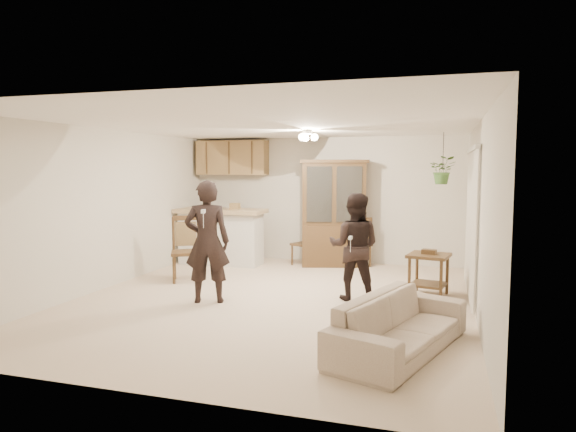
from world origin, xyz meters
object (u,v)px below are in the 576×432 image
(side_table, at_px, (428,274))
(chair_hutch_left, at_px, (304,252))
(sofa, at_px, (400,317))
(child, at_px, (354,253))
(china_hutch, at_px, (333,214))
(adult, at_px, (207,239))
(chair_bar, at_px, (186,263))
(chair_hutch_right, at_px, (358,252))

(side_table, relative_size, chair_hutch_left, 0.75)
(sofa, bearing_deg, child, 41.41)
(child, relative_size, china_hutch, 0.66)
(sofa, relative_size, adult, 1.04)
(chair_hutch_left, bearing_deg, adult, -75.15)
(side_table, distance_m, chair_bar, 3.92)
(chair_hutch_right, bearing_deg, chair_hutch_left, -27.02)
(china_hutch, height_order, side_table, china_hutch)
(child, xyz_separation_m, chair_hutch_left, (-1.37, 2.36, -0.41))
(adult, xyz_separation_m, side_table, (2.97, 1.28, -0.58))
(china_hutch, bearing_deg, adult, -125.13)
(sofa, bearing_deg, chair_hutch_right, 33.51)
(sofa, distance_m, chair_bar, 4.39)
(adult, bearing_deg, chair_hutch_right, -135.47)
(adult, relative_size, chair_hutch_left, 1.94)
(side_table, bearing_deg, china_hutch, 134.04)
(chair_hutch_left, relative_size, chair_hutch_right, 0.97)
(chair_bar, distance_m, chair_hutch_left, 2.48)
(adult, bearing_deg, child, -178.82)
(child, height_order, chair_hutch_right, child)
(side_table, distance_m, chair_hutch_right, 2.43)
(child, height_order, chair_hutch_left, child)
(adult, bearing_deg, side_table, -176.19)
(adult, distance_m, chair_bar, 1.60)
(child, xyz_separation_m, chair_hutch_right, (-0.35, 2.55, -0.41))
(child, distance_m, china_hutch, 2.60)
(sofa, bearing_deg, china_hutch, 39.33)
(sofa, xyz_separation_m, child, (-0.80, 1.96, 0.31))
(adult, relative_size, chair_hutch_right, 1.88)
(sofa, bearing_deg, side_table, 14.19)
(chair_bar, xyz_separation_m, chair_hutch_right, (2.54, 2.14, -0.04))
(adult, relative_size, chair_bar, 1.66)
(chair_hutch_right, bearing_deg, child, 60.40)
(chair_hutch_left, bearing_deg, china_hutch, 34.04)
(sofa, height_order, china_hutch, china_hutch)
(adult, height_order, child, adult)
(adult, relative_size, side_table, 2.60)
(adult, relative_size, child, 1.33)
(sofa, xyz_separation_m, chair_bar, (-3.70, 2.37, -0.06))
(china_hutch, height_order, chair_hutch_left, china_hutch)
(sofa, relative_size, chair_hutch_left, 2.02)
(side_table, bearing_deg, child, -151.93)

